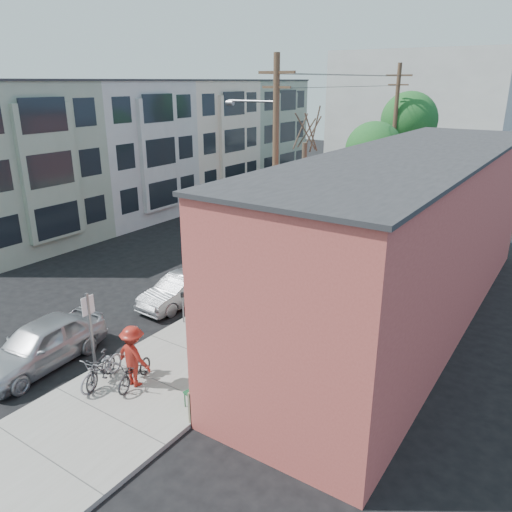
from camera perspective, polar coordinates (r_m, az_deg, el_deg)
The scene contains 27 objects.
ground at distance 21.59m, azimuth -11.83°, elevation -5.72°, with size 120.00×120.00×0.00m, color black.
sidewalk at distance 27.89m, azimuth 10.85°, elevation 0.35°, with size 4.50×58.00×0.15m, color gray.
cafe_building at distance 20.01m, azimuth 16.98°, elevation 1.94°, with size 6.60×20.20×6.61m.
apartment_row at distance 38.16m, azimuth -9.98°, elevation 12.34°, with size 6.30×32.00×9.00m.
end_cap_building at distance 57.85m, azimuth 18.09°, elevation 15.52°, with size 18.00×8.00×12.00m, color #B9B8B3.
sign_post at distance 16.40m, azimuth -18.39°, elevation -7.66°, with size 0.07×0.45×2.80m.
parking_meter_near at distance 19.41m, azimuth -8.38°, elevation -5.27°, with size 0.14×0.14×1.24m.
parking_meter_far at distance 26.47m, azimuth 5.04°, elevation 1.67°, with size 0.14×0.14×1.24m.
utility_pole_near at distance 22.94m, azimuth 2.11°, elevation 10.35°, with size 3.57×0.28×10.00m.
utility_pole_far at distance 37.14m, azimuth 15.45°, elevation 13.07°, with size 1.80×0.28×10.00m.
tree_bare at distance 24.93m, azimuth 5.38°, elevation 5.82°, with size 0.24×0.24×6.09m.
tree_leafy_mid at distance 32.85m, azimuth 13.33°, elevation 11.61°, with size 3.64×3.64×6.52m.
tree_leafy_far at distance 38.85m, azimuth 17.09°, elevation 14.61°, with size 4.03×4.03×8.19m.
patio_chair_a at distance 16.25m, azimuth -2.04°, elevation -11.84°, with size 0.50×0.50×0.88m, color #144825, non-canonical shape.
patio_chair_b at distance 14.90m, azimuth -7.10°, elevation -15.21°, with size 0.50×0.50×0.88m, color #144825, non-canonical shape.
patron_grey at distance 15.74m, azimuth -5.38°, elevation -11.79°, with size 0.54×0.35×1.48m, color gray.
patron_green at distance 17.72m, azimuth 2.41°, elevation -7.04°, with size 0.95×0.74×1.96m, color #276334.
cyclist at distance 15.85m, azimuth -13.83°, elevation -11.04°, with size 1.27×0.73×1.97m, color maroon.
cyclist_bike at distance 16.12m, azimuth -13.68°, elevation -12.67°, with size 0.60×1.73×0.91m, color black.
parked_bike_a at distance 16.45m, azimuth -17.34°, elevation -12.16°, with size 0.47×1.67×1.00m, color black.
parked_bike_b at distance 16.42m, azimuth -17.21°, elevation -12.19°, with size 0.67×1.92×1.01m, color gray.
car_0 at distance 18.22m, azimuth -23.39°, elevation -9.22°, with size 1.84×4.59×1.56m, color #ABADB2.
car_1 at distance 21.40m, azimuth -8.73°, elevation -3.88°, with size 1.36×3.89×1.28m, color gray.
car_2 at distance 25.15m, azimuth -0.78°, elevation 0.14°, with size 2.00×4.93×1.43m, color black.
car_3 at distance 30.24m, azimuth 5.98°, elevation 3.66°, with size 2.86×6.20×1.72m, color #AFB3B7.
car_4 at distance 35.57m, azimuth 10.34°, elevation 5.49°, with size 1.36×3.91×1.29m, color #AAAFB2.
bus at distance 42.87m, azimuth 9.76°, elevation 9.17°, with size 2.67×11.42×3.18m, color beige.
Camera 1 is at (14.30, -13.43, 9.03)m, focal length 35.00 mm.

